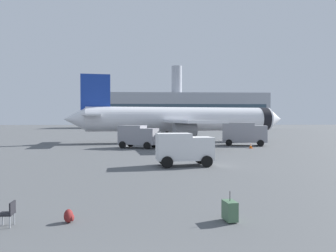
{
  "coord_description": "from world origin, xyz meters",
  "views": [
    {
      "loc": [
        0.53,
        -4.87,
        3.72
      ],
      "look_at": [
        2.09,
        27.8,
        3.0
      ],
      "focal_mm": 34.37,
      "sensor_mm": 36.0,
      "label": 1
    }
  ],
  "objects": [
    {
      "name": "service_truck",
      "position": [
        -1.36,
        36.19,
        1.61
      ],
      "size": [
        5.27,
        3.94,
        2.9
      ],
      "color": "gray",
      "rests_on": "ground"
    },
    {
      "name": "safety_cone_near",
      "position": [
        12.93,
        35.08,
        0.34
      ],
      "size": [
        0.44,
        0.44,
        0.69
      ],
      "color": "#F2590C",
      "rests_on": "ground"
    },
    {
      "name": "traveller_backpack",
      "position": [
        -2.47,
        6.73,
        0.23
      ],
      "size": [
        0.36,
        0.4,
        0.48
      ],
      "color": "maroon",
      "rests_on": "ground"
    },
    {
      "name": "rolling_suitcase",
      "position": [
        3.33,
        6.6,
        0.39
      ],
      "size": [
        0.5,
        0.7,
        1.1
      ],
      "color": "#476B4C",
      "rests_on": "ground"
    },
    {
      "name": "fuel_truck",
      "position": [
        13.32,
        39.52,
        1.77
      ],
      "size": [
        6.42,
        3.97,
        3.2
      ],
      "color": "gray",
      "rests_on": "ground"
    },
    {
      "name": "cargo_van",
      "position": [
        2.98,
        20.39,
        1.45
      ],
      "size": [
        4.58,
        2.71,
        2.6
      ],
      "color": "white",
      "rests_on": "ground"
    },
    {
      "name": "airplane_at_gate",
      "position": [
        5.0,
        46.3,
        3.66
      ],
      "size": [
        35.71,
        32.36,
        10.5
      ],
      "color": "white",
      "rests_on": "ground"
    },
    {
      "name": "terminal_building",
      "position": [
        12.87,
        132.89,
        7.33
      ],
      "size": [
        70.58,
        19.95,
        26.36
      ],
      "color": "#9EA3AD",
      "rests_on": "ground"
    },
    {
      "name": "gate_chair",
      "position": [
        -4.45,
        6.4,
        0.5
      ],
      "size": [
        0.5,
        0.5,
        0.86
      ],
      "color": "black",
      "rests_on": "ground"
    },
    {
      "name": "safety_cone_mid",
      "position": [
        1.66,
        53.35,
        0.33
      ],
      "size": [
        0.44,
        0.44,
        0.67
      ],
      "color": "#F2590C",
      "rests_on": "ground"
    }
  ]
}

